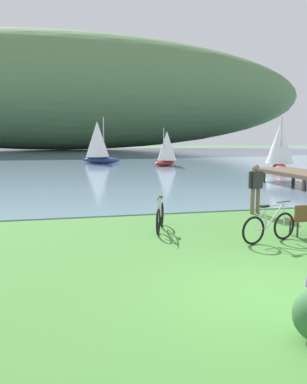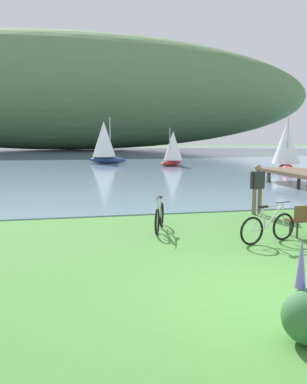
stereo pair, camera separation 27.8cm
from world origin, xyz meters
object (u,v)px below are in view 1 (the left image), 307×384
(bicycle_beside_path, at_px, (269,227))
(sailboat_nearest_to_shore, at_px, (167,148))
(bicycle_leaning_near_bench, at_px, (160,217))
(person_at_shoreline, at_px, (256,186))
(sailboat_mid_bay, at_px, (98,142))
(sailboat_toward_hillside, at_px, (280,146))

(bicycle_beside_path, bearing_deg, sailboat_nearest_to_shore, 80.62)
(bicycle_leaning_near_bench, bearing_deg, person_at_shoreline, 23.87)
(sailboat_nearest_to_shore, bearing_deg, person_at_shoreline, -97.23)
(bicycle_leaning_near_bench, bearing_deg, bicycle_beside_path, -38.70)
(bicycle_beside_path, height_order, sailboat_mid_bay, sailboat_mid_bay)
(person_at_shoreline, bearing_deg, bicycle_leaning_near_bench, -156.13)
(person_at_shoreline, bearing_deg, sailboat_toward_hillside, 57.22)
(bicycle_leaning_near_bench, distance_m, person_at_shoreline, 4.22)
(sailboat_toward_hillside, bearing_deg, sailboat_nearest_to_shore, 131.46)
(bicycle_leaning_near_bench, xyz_separation_m, sailboat_mid_bay, (1.04, 28.05, 1.69))
(bicycle_leaning_near_bench, relative_size, sailboat_mid_bay, 0.39)
(person_at_shoreline, relative_size, sailboat_mid_bay, 0.39)
(sailboat_toward_hillside, bearing_deg, person_at_shoreline, -122.78)
(person_at_shoreline, height_order, sailboat_mid_bay, sailboat_mid_bay)
(sailboat_mid_bay, relative_size, sailboat_toward_hillside, 1.09)
(sailboat_mid_bay, xyz_separation_m, sailboat_toward_hillside, (12.22, -11.70, -0.17))
(sailboat_mid_bay, distance_m, sailboat_toward_hillside, 16.92)
(bicycle_leaning_near_bench, relative_size, bicycle_beside_path, 0.98)
(bicycle_leaning_near_bench, bearing_deg, sailboat_mid_bay, 87.88)
(sailboat_toward_hillside, bearing_deg, bicycle_beside_path, -120.81)
(bicycle_leaning_near_bench, height_order, sailboat_nearest_to_shore, sailboat_nearest_to_shore)
(person_at_shoreline, relative_size, sailboat_toward_hillside, 0.43)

